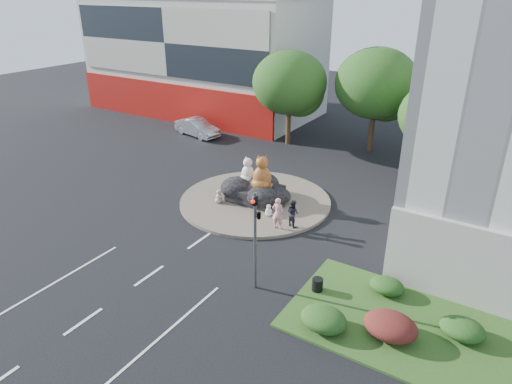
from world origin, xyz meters
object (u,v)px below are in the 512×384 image
Objects in this scene: cat_white at (248,170)px; kitten_calico at (219,196)px; parked_car at (197,127)px; kitten_white at (269,210)px; pedestrian_dark at (293,213)px; cat_tabby at (262,172)px; litter_bin at (317,285)px; pedestrian_pink at (278,213)px.

cat_white is 2.62m from kitten_calico.
cat_white reaches higher than parked_car.
kitten_white is 1.95m from pedestrian_dark.
cat_tabby reaches higher than litter_bin.
cat_white is 1.09× the size of pedestrian_dark.
pedestrian_dark is (1.86, -0.38, 0.44)m from kitten_white.
kitten_calico is at bearing 151.54° from litter_bin.
cat_tabby is 10.01m from litter_bin.
litter_bin is (7.15, -6.76, -1.84)m from cat_tabby.
pedestrian_dark is at bearing -113.35° from parked_car.
pedestrian_dark reaches higher than kitten_white.
cat_tabby is 1.20× the size of pedestrian_pink.
litter_bin is at bearing -117.19° from parked_car.
cat_tabby is 2.68m from kitten_white.
cat_tabby is at bearing 136.63° from litter_bin.
kitten_white is 18.17m from parked_car.
kitten_calico is 10.75m from litter_bin.
cat_white is 14.82m from parked_car.
litter_bin is (20.16, -16.27, -0.39)m from parked_car.
kitten_calico reaches higher than litter_bin.
parked_car reaches higher than kitten_white.
kitten_calico is at bearing 17.01° from pedestrian_dark.
kitten_calico is (-0.93, -2.05, -1.34)m from cat_white.
cat_tabby is (1.36, -0.42, 0.26)m from cat_white.
cat_white reaches higher than kitten_calico.
pedestrian_pink is at bearing 137.32° from litter_bin.
kitten_calico is at bearing -124.43° from parked_car.
cat_tabby reaches higher than pedestrian_pink.
cat_white is 3.69m from kitten_white.
kitten_white is at bearing 15.88° from kitten_calico.
cat_white reaches higher than kitten_white.
cat_white is at bearing -6.80° from pedestrian_dark.
kitten_white is 0.47× the size of pedestrian_dark.
cat_white reaches higher than pedestrian_pink.
kitten_white is (2.78, -1.96, -1.42)m from cat_white.
cat_tabby is at bearing -114.46° from parked_car.
pedestrian_pink is at bearing -92.98° from kitten_white.
pedestrian_dark is at bearing -51.92° from cat_tabby.
parked_car is at bearing 122.22° from cat_tabby.
kitten_white is at bearing 137.73° from litter_bin.
litter_bin is at bearing 148.58° from pedestrian_dark.
kitten_white is 7.75m from litter_bin.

